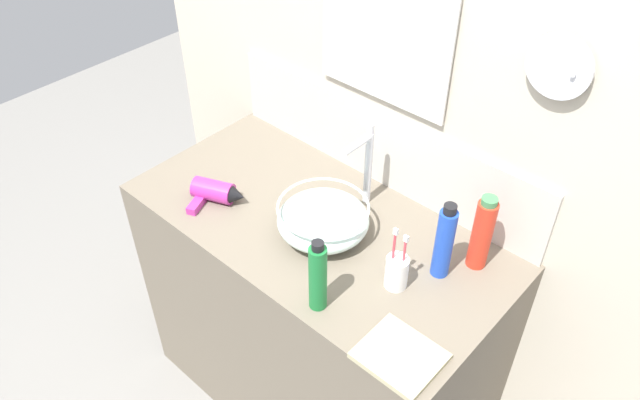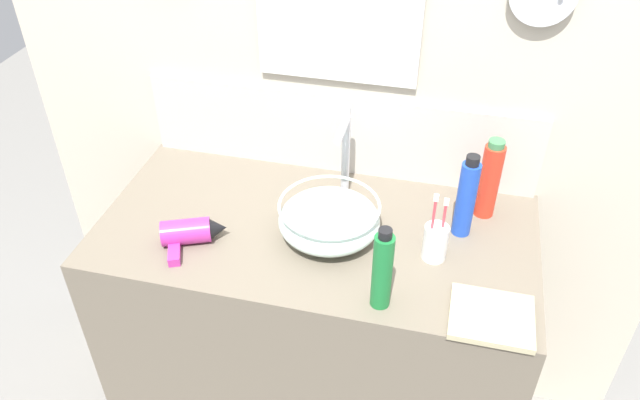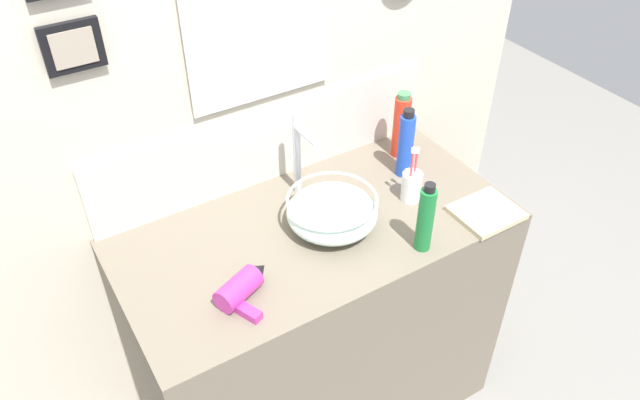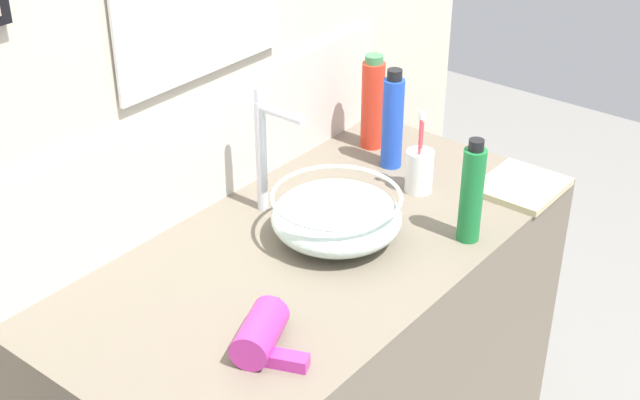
# 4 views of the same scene
# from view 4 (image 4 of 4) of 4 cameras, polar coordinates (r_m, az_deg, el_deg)

# --- Properties ---
(back_panel) EXTENTS (2.00, 0.09, 2.51)m
(back_panel) POSITION_cam_4_polar(r_m,az_deg,el_deg) (1.88, -8.18, 9.38)
(back_panel) COLOR beige
(back_panel) RESTS_ON ground
(glass_bowl_sink) EXTENTS (0.27, 0.27, 0.11)m
(glass_bowl_sink) POSITION_cam_4_polar(r_m,az_deg,el_deg) (1.82, 1.05, -1.03)
(glass_bowl_sink) COLOR silver
(glass_bowl_sink) RESTS_ON vanity_counter
(faucet) EXTENTS (0.02, 0.13, 0.28)m
(faucet) POSITION_cam_4_polar(r_m,az_deg,el_deg) (1.87, -3.50, 3.67)
(faucet) COLOR silver
(faucet) RESTS_ON vanity_counter
(hair_drier) EXTENTS (0.18, 0.17, 0.07)m
(hair_drier) POSITION_cam_4_polar(r_m,az_deg,el_deg) (1.55, -3.56, -8.26)
(hair_drier) COLOR #B22D8C
(hair_drier) RESTS_ON vanity_counter
(toothbrush_cup) EXTENTS (0.06, 0.06, 0.20)m
(toothbrush_cup) POSITION_cam_4_polar(r_m,az_deg,el_deg) (2.01, 6.37, 1.93)
(toothbrush_cup) COLOR white
(toothbrush_cup) RESTS_ON vanity_counter
(shampoo_bottle) EXTENTS (0.05, 0.05, 0.24)m
(shampoo_bottle) POSITION_cam_4_polar(r_m,az_deg,el_deg) (2.09, 4.67, 5.05)
(shampoo_bottle) COLOR blue
(shampoo_bottle) RESTS_ON vanity_counter
(spray_bottle) EXTENTS (0.05, 0.05, 0.23)m
(spray_bottle) POSITION_cam_4_polar(r_m,az_deg,el_deg) (1.82, 9.68, 0.43)
(spray_bottle) COLOR #197233
(spray_bottle) RESTS_ON vanity_counter
(soap_dispenser) EXTENTS (0.06, 0.06, 0.24)m
(soap_dispenser) POSITION_cam_4_polar(r_m,az_deg,el_deg) (2.18, 3.40, 6.21)
(soap_dispenser) COLOR red
(soap_dispenser) RESTS_ON vanity_counter
(hand_towel) EXTENTS (0.19, 0.17, 0.02)m
(hand_towel) POSITION_cam_4_polar(r_m,az_deg,el_deg) (2.08, 12.79, 0.86)
(hand_towel) COLOR tan
(hand_towel) RESTS_ON vanity_counter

